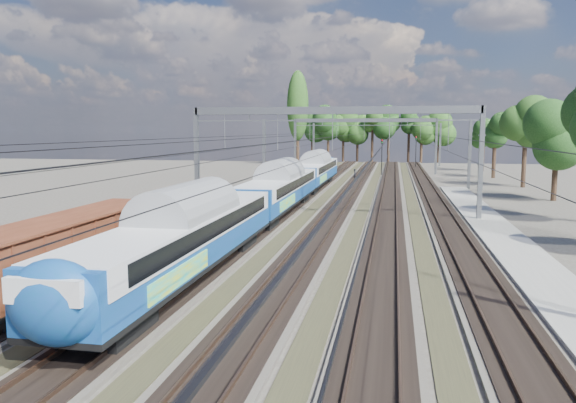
% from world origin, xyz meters
% --- Properties ---
extents(ground, '(220.00, 220.00, 0.00)m').
position_xyz_m(ground, '(0.00, 0.00, 0.00)').
color(ground, '#47423A').
rests_on(ground, ground).
extents(track_bed, '(21.00, 130.00, 0.34)m').
position_xyz_m(track_bed, '(-0.00, 45.00, 0.10)').
color(track_bed, '#47423A').
rests_on(track_bed, ground).
extents(platform, '(3.00, 70.00, 0.30)m').
position_xyz_m(platform, '(12.00, 20.00, 0.15)').
color(platform, gray).
rests_on(platform, ground).
extents(catenary, '(25.65, 130.00, 9.00)m').
position_xyz_m(catenary, '(0.33, 52.69, 6.40)').
color(catenary, slate).
rests_on(catenary, ground).
extents(tree_belt, '(39.58, 102.22, 12.03)m').
position_xyz_m(tree_belt, '(6.83, 91.40, 8.28)').
color(tree_belt, black).
rests_on(tree_belt, ground).
extents(poplar, '(4.40, 4.40, 19.04)m').
position_xyz_m(poplar, '(-14.50, 98.00, 11.89)').
color(poplar, black).
rests_on(poplar, ground).
extents(emu_train, '(3.12, 65.85, 4.56)m').
position_xyz_m(emu_train, '(-4.50, 30.73, 2.68)').
color(emu_train, black).
rests_on(emu_train, ground).
extents(freight_boxcar, '(2.62, 12.66, 3.26)m').
position_xyz_m(freight_boxcar, '(-9.00, 6.84, 1.99)').
color(freight_boxcar, black).
rests_on(freight_boxcar, ground).
extents(worker, '(0.44, 0.62, 1.60)m').
position_xyz_m(worker, '(-0.57, 65.54, 0.80)').
color(worker, black).
rests_on(worker, ground).
extents(signal_near, '(0.37, 0.33, 5.71)m').
position_xyz_m(signal_near, '(3.01, 73.95, 3.61)').
color(signal_near, black).
rests_on(signal_near, ground).
extents(signal_far, '(0.38, 0.35, 5.95)m').
position_xyz_m(signal_far, '(8.96, 94.42, 3.76)').
color(signal_far, black).
rests_on(signal_far, ground).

